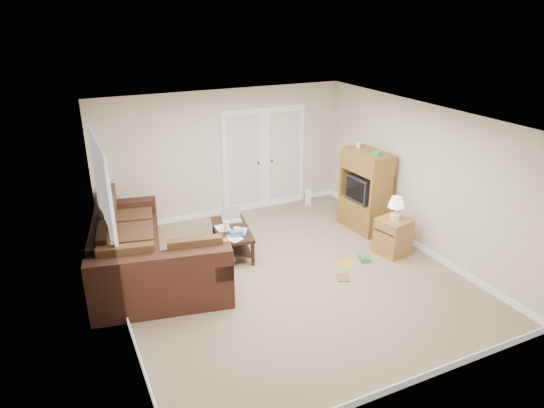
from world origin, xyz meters
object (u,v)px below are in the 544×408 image
sectional_sofa (142,258)px  tv_armoire (365,190)px  coffee_table (232,239)px  side_cabinet (393,233)px

sectional_sofa → tv_armoire: size_ratio=2.00×
tv_armoire → sectional_sofa: bearing=177.0°
sectional_sofa → coffee_table: 1.58m
side_cabinet → coffee_table: bearing=142.5°
sectional_sofa → tv_armoire: bearing=12.3°
sectional_sofa → side_cabinet: size_ratio=3.17×
sectional_sofa → tv_armoire: tv_armoire is taller
sectional_sofa → coffee_table: sectional_sofa is taller
coffee_table → side_cabinet: bearing=-15.4°
side_cabinet → tv_armoire: bearing=70.5°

